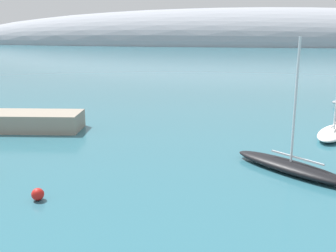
# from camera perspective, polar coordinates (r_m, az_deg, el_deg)

# --- Properties ---
(distant_ridge) EXTENTS (341.82, 55.75, 38.10)m
(distant_ridge) POSITION_cam_1_polar(r_m,az_deg,el_deg) (220.81, 11.59, 11.10)
(distant_ridge) COLOR #999EA8
(distant_ridge) RESTS_ON ground
(sailboat_white_mid_mooring) EXTENTS (4.49, 6.59, 10.64)m
(sailboat_white_mid_mooring) POSITION_cam_1_polar(r_m,az_deg,el_deg) (35.91, 22.30, -0.65)
(sailboat_white_mid_mooring) COLOR white
(sailboat_white_mid_mooring) RESTS_ON water
(sailboat_black_outer_mooring) EXTENTS (7.30, 6.69, 8.27)m
(sailboat_black_outer_mooring) POSITION_cam_1_polar(r_m,az_deg,el_deg) (26.34, 16.88, -5.40)
(sailboat_black_outer_mooring) COLOR black
(sailboat_black_outer_mooring) RESTS_ON water
(mooring_buoy_red) EXTENTS (0.66, 0.66, 0.66)m
(mooring_buoy_red) POSITION_cam_1_polar(r_m,az_deg,el_deg) (22.40, -17.86, -9.13)
(mooring_buoy_red) COLOR red
(mooring_buoy_red) RESTS_ON water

